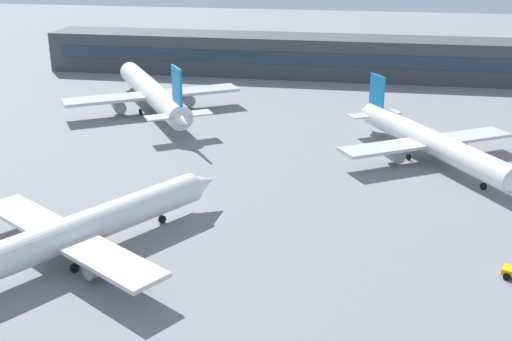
% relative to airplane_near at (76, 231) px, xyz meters
% --- Properties ---
extents(ground_plane, '(400.00, 400.00, 0.00)m').
position_rel_airplane_near_xyz_m(ground_plane, '(15.20, 20.26, -2.94)').
color(ground_plane, gray).
extents(terminal_building, '(122.77, 12.13, 9.00)m').
position_rel_airplane_near_xyz_m(terminal_building, '(15.20, 91.52, 1.56)').
color(terminal_building, '#3F4247').
rests_on(terminal_building, ground_plane).
extents(airplane_near, '(25.23, 34.54, 9.64)m').
position_rel_airplane_near_xyz_m(airplane_near, '(0.00, 0.00, 0.00)').
color(airplane_near, white).
rests_on(airplane_near, ground_plane).
extents(airplane_mid, '(25.54, 34.98, 9.76)m').
position_rel_airplane_near_xyz_m(airplane_mid, '(37.86, 35.87, 0.04)').
color(airplane_mid, white).
rests_on(airplane_mid, ground_plane).
extents(airplane_far, '(29.95, 40.97, 11.49)m').
position_rel_airplane_near_xyz_m(airplane_far, '(-11.17, 56.28, 0.56)').
color(airplane_far, white).
rests_on(airplane_far, ground_plane).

